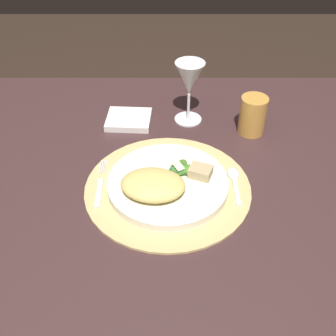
{
  "coord_description": "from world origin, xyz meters",
  "views": [
    {
      "loc": [
        0.05,
        -0.78,
        1.36
      ],
      "look_at": [
        0.05,
        -0.03,
        0.73
      ],
      "focal_mm": 44.55,
      "sensor_mm": 36.0,
      "label": 1
    }
  ],
  "objects_px": {
    "dinner_plate": "(168,184)",
    "amber_tumbler": "(253,115)",
    "fork": "(101,185)",
    "spoon": "(234,178)",
    "napkin": "(129,120)",
    "dining_table": "(148,200)",
    "wine_glass": "(190,81)"
  },
  "relations": [
    {
      "from": "spoon",
      "to": "amber_tumbler",
      "type": "bearing_deg",
      "value": 71.14
    },
    {
      "from": "wine_glass",
      "to": "dining_table",
      "type": "bearing_deg",
      "value": -118.09
    },
    {
      "from": "fork",
      "to": "amber_tumbler",
      "type": "xyz_separation_m",
      "value": [
        0.38,
        0.22,
        0.04
      ]
    },
    {
      "from": "dining_table",
      "to": "wine_glass",
      "type": "relative_size",
      "value": 8.48
    },
    {
      "from": "napkin",
      "to": "wine_glass",
      "type": "height_order",
      "value": "wine_glass"
    },
    {
      "from": "dining_table",
      "to": "fork",
      "type": "relative_size",
      "value": 9.26
    },
    {
      "from": "fork",
      "to": "spoon",
      "type": "height_order",
      "value": "spoon"
    },
    {
      "from": "dinner_plate",
      "to": "amber_tumbler",
      "type": "height_order",
      "value": "amber_tumbler"
    },
    {
      "from": "dinner_plate",
      "to": "napkin",
      "type": "bearing_deg",
      "value": 111.75
    },
    {
      "from": "dinner_plate",
      "to": "napkin",
      "type": "xyz_separation_m",
      "value": [
        -0.11,
        0.27,
        -0.01
      ]
    },
    {
      "from": "dining_table",
      "to": "spoon",
      "type": "xyz_separation_m",
      "value": [
        0.21,
        -0.06,
        0.12
      ]
    },
    {
      "from": "napkin",
      "to": "fork",
      "type": "bearing_deg",
      "value": -99.66
    },
    {
      "from": "dinner_plate",
      "to": "spoon",
      "type": "relative_size",
      "value": 2.11
    },
    {
      "from": "spoon",
      "to": "napkin",
      "type": "relative_size",
      "value": 1.08
    },
    {
      "from": "dinner_plate",
      "to": "fork",
      "type": "distance_m",
      "value": 0.15
    },
    {
      "from": "dining_table",
      "to": "napkin",
      "type": "relative_size",
      "value": 12.19
    },
    {
      "from": "amber_tumbler",
      "to": "wine_glass",
      "type": "bearing_deg",
      "value": 161.29
    },
    {
      "from": "fork",
      "to": "napkin",
      "type": "distance_m",
      "value": 0.27
    },
    {
      "from": "dining_table",
      "to": "wine_glass",
      "type": "height_order",
      "value": "wine_glass"
    },
    {
      "from": "fork",
      "to": "napkin",
      "type": "relative_size",
      "value": 1.32
    },
    {
      "from": "spoon",
      "to": "napkin",
      "type": "bearing_deg",
      "value": 136.87
    },
    {
      "from": "napkin",
      "to": "wine_glass",
      "type": "bearing_deg",
      "value": 4.27
    },
    {
      "from": "dinner_plate",
      "to": "fork",
      "type": "relative_size",
      "value": 1.73
    },
    {
      "from": "dinner_plate",
      "to": "spoon",
      "type": "xyz_separation_m",
      "value": [
        0.15,
        0.03,
        -0.01
      ]
    },
    {
      "from": "napkin",
      "to": "wine_glass",
      "type": "distance_m",
      "value": 0.2
    },
    {
      "from": "spoon",
      "to": "wine_glass",
      "type": "distance_m",
      "value": 0.3
    },
    {
      "from": "dinner_plate",
      "to": "fork",
      "type": "xyz_separation_m",
      "value": [
        -0.15,
        0.0,
        -0.01
      ]
    },
    {
      "from": "dining_table",
      "to": "fork",
      "type": "bearing_deg",
      "value": -142.67
    },
    {
      "from": "fork",
      "to": "amber_tumbler",
      "type": "height_order",
      "value": "amber_tumbler"
    },
    {
      "from": "fork",
      "to": "spoon",
      "type": "bearing_deg",
      "value": 4.21
    },
    {
      "from": "amber_tumbler",
      "to": "dinner_plate",
      "type": "bearing_deg",
      "value": -134.41
    },
    {
      "from": "dining_table",
      "to": "amber_tumbler",
      "type": "relative_size",
      "value": 14.23
    }
  ]
}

